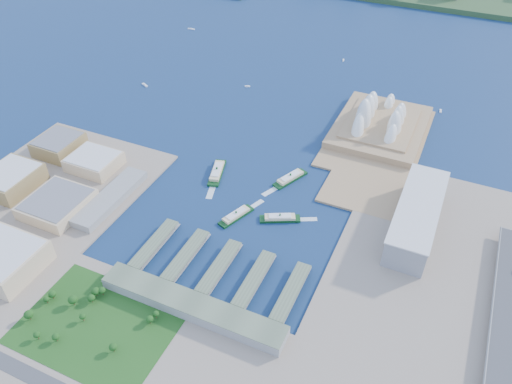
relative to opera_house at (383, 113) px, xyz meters
The scene contains 21 objects.
ground 300.75m from the opera_house, 110.56° to the right, with size 3000.00×3000.00×0.00m, color #0F2047.
west_land 524.58m from the opera_house, 132.68° to the right, with size 220.00×390.00×3.00m, color gray.
south_land 502.05m from the opera_house, 102.09° to the right, with size 720.00×180.00×3.00m, color gray.
east_land 357.85m from the opera_house, 67.75° to the right, with size 240.00×500.00×3.00m, color gray.
peninsula 36.56m from the opera_house, 82.87° to the right, with size 135.00×220.00×3.00m, color #A28058.
opera_house is the anchor object (origin of this frame).
toaster_building 219.62m from the opera_house, 65.77° to the right, with size 45.00×155.00×35.00m, color gray.
expressway 392.63m from the opera_house, 60.16° to the right, with size 26.00×340.00×11.85m, color gray, non-canonical shape.
west_buildings 498.76m from the opera_house, 135.41° to the right, with size 200.00×280.00×27.00m, color olive, non-canonical shape.
ferry_wharves 367.50m from the opera_house, 104.38° to the right, with size 184.00×90.00×9.30m, color #59664D, non-canonical shape.
terminal_building 425.27m from the opera_house, 102.24° to the right, with size 200.00×28.00×12.00m, color gray.
park 498.56m from the opera_house, 109.34° to the right, with size 150.00×110.00×16.00m, color #194714, non-canonical shape.
ferry_a 268.13m from the opera_house, 131.31° to the right, with size 14.84×58.30×11.02m, color #0E3915, non-canonical shape.
ferry_b 190.85m from the opera_house, 115.04° to the right, with size 13.67×53.71×10.16m, color #0E3915, non-canonical shape.
ferry_c 292.94m from the opera_house, 112.81° to the right, with size 12.71×49.93×9.44m, color #0E3915, non-canonical shape.
ferry_d 259.83m from the opera_house, 103.96° to the right, with size 12.64×49.66×9.39m, color #0E3915, non-canonical shape.
boat_a 416.59m from the opera_house, behind, with size 3.83×15.33×2.96m, color white, non-canonical shape.
boat_b 253.15m from the opera_house, 169.31° to the left, with size 3.30×9.43×2.55m, color white, non-canonical shape.
boat_c 129.89m from the opera_house, 52.56° to the left, with size 3.15×10.79×2.43m, color white, non-canonical shape.
boat_d 529.30m from the opera_house, 153.38° to the left, with size 3.39×15.51×2.62m, color white, non-canonical shape.
boat_e 255.40m from the opera_house, 119.29° to the left, with size 3.10×9.74×2.39m, color white, non-canonical shape.
Camera 1 is at (203.47, -393.56, 413.78)m, focal length 35.00 mm.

